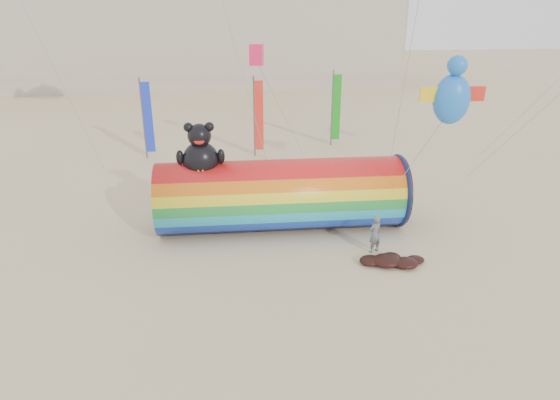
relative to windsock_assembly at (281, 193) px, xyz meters
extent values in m
plane|color=#CCB58C|center=(-0.81, -4.04, -1.68)|extent=(160.00, 160.00, 0.00)
cylinder|color=red|center=(0.01, 0.00, -0.08)|extent=(10.92, 3.19, 3.19)
torus|color=#0F1438|center=(5.36, 0.00, -0.08)|extent=(0.22, 3.34, 3.34)
cylinder|color=black|center=(5.49, 0.00, -0.08)|extent=(0.05, 3.15, 3.15)
ellipsoid|color=black|center=(-3.45, 0.00, 1.64)|extent=(1.56, 1.39, 1.64)
ellipsoid|color=yellow|center=(-3.45, -0.50, 1.55)|extent=(0.80, 0.35, 0.70)
sphere|color=black|center=(-3.45, 0.00, 2.74)|extent=(1.00, 1.00, 1.00)
sphere|color=black|center=(-3.88, 0.00, 3.10)|extent=(0.40, 0.40, 0.40)
sphere|color=black|center=(-3.01, 0.00, 3.10)|extent=(0.40, 0.40, 0.40)
ellipsoid|color=red|center=(-3.45, -0.41, 2.60)|extent=(0.44, 0.16, 0.28)
ellipsoid|color=black|center=(-4.31, -0.09, 1.83)|extent=(0.33, 0.33, 0.66)
ellipsoid|color=black|center=(-2.58, -0.09, 1.83)|extent=(0.33, 0.33, 0.66)
imported|color=#595C60|center=(3.57, -2.75, -0.86)|extent=(0.71, 0.62, 1.64)
ellipsoid|color=#340E09|center=(3.78, -3.89, -1.47)|extent=(1.17, 0.99, 0.41)
ellipsoid|color=#340E09|center=(4.48, -4.09, -1.51)|extent=(0.99, 0.84, 0.34)
ellipsoid|color=#340E09|center=(3.18, -3.74, -1.52)|extent=(0.91, 0.77, 0.32)
ellipsoid|color=#340E09|center=(4.08, -3.49, -1.54)|extent=(0.78, 0.66, 0.27)
ellipsoid|color=#340E09|center=(4.98, -3.79, -1.55)|extent=(0.73, 0.62, 0.25)
cylinder|color=#59595E|center=(-7.63, 11.38, 0.92)|extent=(0.10, 0.10, 5.20)
cube|color=#1C34D7|center=(-7.32, 11.38, 0.97)|extent=(0.56, 0.06, 4.50)
cylinder|color=#59595E|center=(-0.58, 11.14, 0.92)|extent=(0.10, 0.10, 5.20)
cube|color=red|center=(-0.27, 11.14, 0.97)|extent=(0.56, 0.06, 4.50)
cylinder|color=#59595E|center=(4.92, 13.17, 0.92)|extent=(0.10, 0.10, 5.20)
cube|color=#179719|center=(5.23, 13.17, 0.97)|extent=(0.56, 0.06, 4.50)
ellipsoid|color=blue|center=(5.56, -3.90, 4.82)|extent=(1.31, 1.02, 1.74)
cube|color=#FA1B57|center=(-0.74, 4.38, 5.50)|extent=(0.62, 0.62, 0.99)
camera|label=1|loc=(-2.15, -20.56, 8.19)|focal=32.00mm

